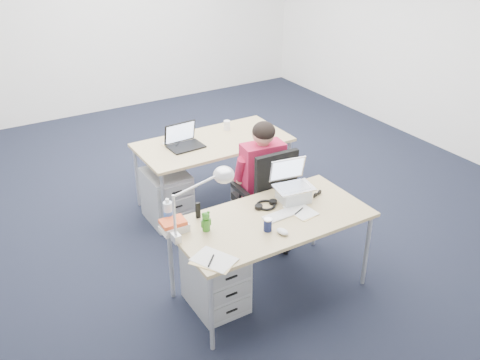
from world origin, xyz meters
name	(u,v)px	position (x,y,z in m)	size (l,w,h in m)	color
floor	(242,196)	(0.00, 0.00, 0.00)	(7.00, 7.00, 0.00)	black
room	(242,45)	(0.00, 0.00, 1.71)	(6.02, 7.02, 2.80)	white
desk_near	(272,223)	(-0.65, -1.53, 0.68)	(1.60, 0.80, 0.73)	tan
desk_far	(213,145)	(-0.32, 0.06, 0.68)	(1.60, 0.80, 0.73)	tan
office_chair	(264,217)	(-0.30, -0.91, 0.30)	(0.69, 0.69, 1.05)	black
seated_person	(256,179)	(-0.29, -0.73, 0.63)	(0.41, 0.71, 1.25)	#AA183B
drawer_pedestal_near	(215,277)	(-1.13, -1.45, 0.28)	(0.40, 0.50, 0.55)	#AEB2B3
drawer_pedestal_far	(167,196)	(-0.92, -0.03, 0.28)	(0.40, 0.50, 0.55)	#AEB2B3
silver_laptop	(294,183)	(-0.34, -1.39, 0.90)	(0.32, 0.25, 0.34)	silver
wireless_keyboard	(280,215)	(-0.58, -1.54, 0.74)	(0.28, 0.12, 0.01)	white
computer_mouse	(282,232)	(-0.71, -1.77, 0.75)	(0.07, 0.11, 0.04)	white
headphones	(266,204)	(-0.59, -1.36, 0.75)	(0.21, 0.17, 0.03)	black
can_koozie	(268,225)	(-0.78, -1.67, 0.78)	(0.06, 0.06, 0.11)	#161D47
water_bottle	(168,212)	(-1.40, -1.20, 0.85)	(0.07, 0.07, 0.23)	silver
bear_figurine	(206,221)	(-1.18, -1.42, 0.81)	(0.09, 0.07, 0.17)	#206E1D
book_stack	(174,226)	(-1.40, -1.30, 0.78)	(0.20, 0.15, 0.09)	silver
cordless_phone	(198,210)	(-1.15, -1.23, 0.80)	(0.04, 0.02, 0.14)	black
papers_left	(214,261)	(-1.33, -1.80, 0.73)	(0.21, 0.30, 0.01)	#FFDE93
papers_right	(301,211)	(-0.40, -1.58, 0.73)	(0.18, 0.26, 0.01)	#FFDE93
sunglasses	(317,194)	(-0.11, -1.43, 0.74)	(0.12, 0.05, 0.03)	black
desk_lamp	(194,205)	(-1.29, -1.44, 1.00)	(0.47, 0.17, 0.54)	silver
dark_laptop	(186,136)	(-0.64, 0.06, 0.86)	(0.35, 0.34, 0.25)	black
far_cup	(227,125)	(-0.04, 0.26, 0.78)	(0.07, 0.07, 0.10)	white
far_papers	(180,144)	(-0.66, 0.16, 0.73)	(0.23, 0.32, 0.01)	white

